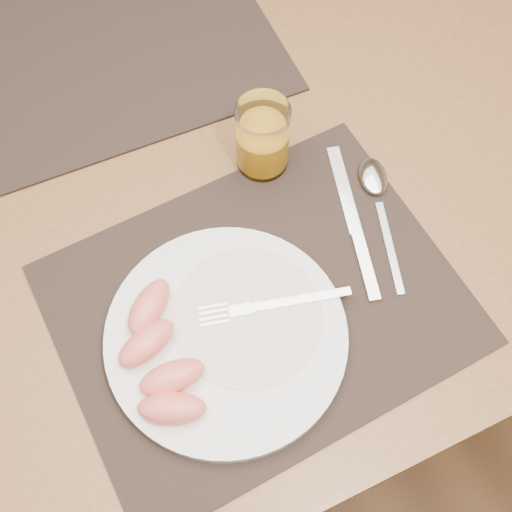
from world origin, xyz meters
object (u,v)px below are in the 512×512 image
object	(u,v)px
placemat_far	(115,51)
spoon	(376,186)
knife	(356,233)
table	(194,196)
placemat_near	(258,304)
juice_glass	(262,140)
fork	(261,307)
plate	(226,337)

from	to	relation	value
placemat_far	spoon	world-z (taller)	spoon
knife	placemat_far	bearing A→B (deg)	112.42
spoon	table	bearing A→B (deg)	144.51
placemat_near	juice_glass	xyz separation A→B (m)	(0.09, 0.18, 0.05)
fork	table	bearing A→B (deg)	88.86
placemat_far	plate	size ratio (longest dim) A/B	1.67
juice_glass	fork	bearing A→B (deg)	-115.44
placemat_near	knife	xyz separation A→B (m)	(0.15, 0.03, 0.00)
plate	spoon	distance (m)	0.27
fork	juice_glass	distance (m)	0.21
table	plate	xyz separation A→B (m)	(-0.05, -0.24, 0.10)
placemat_near	knife	world-z (taller)	knife
table	knife	xyz separation A→B (m)	(0.14, -0.19, 0.09)
fork	juice_glass	bearing A→B (deg)	64.56
spoon	placemat_far	bearing A→B (deg)	121.57
table	knife	world-z (taller)	knife
placemat_near	spoon	xyz separation A→B (m)	(0.20, 0.08, 0.01)
placemat_far	juice_glass	world-z (taller)	juice_glass
plate	juice_glass	bearing A→B (deg)	55.45
placemat_near	spoon	bearing A→B (deg)	21.78
knife	spoon	size ratio (longest dim) A/B	1.15
knife	placemat_near	bearing A→B (deg)	-167.54
knife	juice_glass	xyz separation A→B (m)	(-0.06, 0.15, 0.04)
knife	spoon	world-z (taller)	spoon
placemat_far	fork	distance (m)	0.45
spoon	juice_glass	xyz separation A→B (m)	(-0.11, 0.10, 0.04)
plate	knife	size ratio (longest dim) A/B	1.25
table	fork	bearing A→B (deg)	-91.14
placemat_near	plate	size ratio (longest dim) A/B	1.67
knife	juice_glass	world-z (taller)	juice_glass
spoon	juice_glass	world-z (taller)	juice_glass
table	juice_glass	size ratio (longest dim) A/B	13.92
placemat_far	fork	bearing A→B (deg)	-87.46
spoon	juice_glass	size ratio (longest dim) A/B	1.87
plate	knife	xyz separation A→B (m)	(0.20, 0.06, -0.01)
spoon	plate	bearing A→B (deg)	-157.49
juice_glass	placemat_far	bearing A→B (deg)	112.83
placemat_near	juice_glass	bearing A→B (deg)	63.61
fork	knife	distance (m)	0.16
spoon	juice_glass	bearing A→B (deg)	138.51
placemat_far	spoon	size ratio (longest dim) A/B	2.39
table	placemat_near	size ratio (longest dim) A/B	3.11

